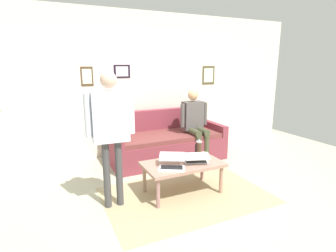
{
  "coord_description": "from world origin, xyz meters",
  "views": [
    {
      "loc": [
        1.78,
        2.81,
        1.74
      ],
      "look_at": [
        0.06,
        -0.86,
        0.8
      ],
      "focal_mm": 28.79,
      "sensor_mm": 36.0,
      "label": 1
    }
  ],
  "objects": [
    {
      "name": "ground_plane",
      "position": [
        0.0,
        0.0,
        0.0
      ],
      "size": [
        7.68,
        7.68,
        0.0
      ],
      "primitive_type": "plane",
      "color": "#B4B497"
    },
    {
      "name": "french_press",
      "position": [
        -0.24,
        -0.42,
        0.54
      ],
      "size": [
        0.11,
        0.09,
        0.23
      ],
      "color": "#4C3323",
      "rests_on": "coffee_table"
    },
    {
      "name": "laptop_left",
      "position": [
        -0.03,
        -0.14,
        0.47
      ],
      "size": [
        0.41,
        0.37,
        0.13
      ],
      "color": "silver",
      "rests_on": "coffee_table"
    },
    {
      "name": "person_seated",
      "position": [
        -0.7,
        -1.32,
        0.73
      ],
      "size": [
        0.55,
        0.51,
        1.28
      ],
      "color": "#44462F",
      "rests_on": "ground_plane"
    },
    {
      "name": "area_rug",
      "position": [
        0.14,
        -0.11,
        0.0
      ],
      "size": [
        2.15,
        1.46,
        0.01
      ],
      "primitive_type": "cube",
      "color": "tan",
      "rests_on": "ground_plane"
    },
    {
      "name": "back_wall",
      "position": [
        -0.0,
        -2.2,
        1.35
      ],
      "size": [
        7.04,
        0.11,
        2.7
      ],
      "color": "silver",
      "rests_on": "ground_plane"
    },
    {
      "name": "coffee_table",
      "position": [
        0.14,
        -0.21,
        0.38
      ],
      "size": [
        1.06,
        0.61,
        0.43
      ],
      "color": "#A57868",
      "rests_on": "ground_plane"
    },
    {
      "name": "person_standing",
      "position": [
        1.08,
        -0.25,
        1.06
      ],
      "size": [
        0.58,
        0.21,
        1.66
      ],
      "color": "#423F41",
      "rests_on": "ground_plane"
    },
    {
      "name": "couch",
      "position": [
        -0.22,
        -1.55,
        0.3
      ],
      "size": [
        2.08,
        0.94,
        0.88
      ],
      "color": "brown",
      "rests_on": "ground_plane"
    },
    {
      "name": "interior_door",
      "position": [
        2.1,
        -2.11,
        1.02
      ],
      "size": [
        0.82,
        0.09,
        2.05
      ],
      "color": "silver",
      "rests_on": "ground_plane"
    },
    {
      "name": "laptop_center",
      "position": [
        0.35,
        -0.12,
        0.48
      ],
      "size": [
        0.46,
        0.48,
        0.15
      ],
      "color": "silver",
      "rests_on": "coffee_table"
    }
  ]
}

